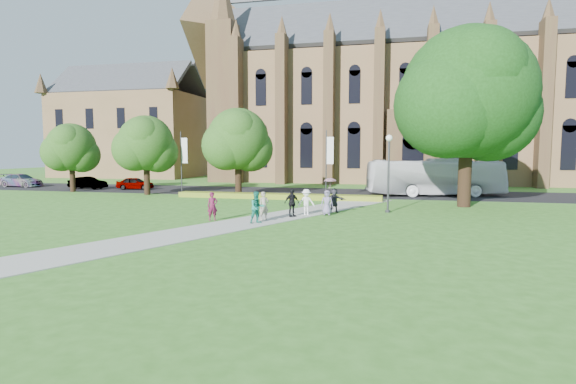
% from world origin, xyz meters
% --- Properties ---
extents(ground, '(160.00, 160.00, 0.00)m').
position_xyz_m(ground, '(0.00, 0.00, 0.00)').
color(ground, '#346C20').
rests_on(ground, ground).
extents(road, '(160.00, 10.00, 0.02)m').
position_xyz_m(road, '(0.00, 20.00, 0.01)').
color(road, black).
rests_on(road, ground).
extents(footpath, '(15.58, 28.54, 0.04)m').
position_xyz_m(footpath, '(0.00, 1.00, 0.02)').
color(footpath, '#B2B2A8').
rests_on(footpath, ground).
extents(flower_hedge, '(18.00, 1.40, 0.45)m').
position_xyz_m(flower_hedge, '(-2.00, 13.20, 0.23)').
color(flower_hedge, '#AD9C22').
rests_on(flower_hedge, ground).
extents(cathedral, '(52.60, 18.25, 28.00)m').
position_xyz_m(cathedral, '(10.00, 39.73, 12.98)').
color(cathedral, brown).
rests_on(cathedral, ground).
extents(building_west, '(22.00, 14.00, 18.30)m').
position_xyz_m(building_west, '(-34.00, 42.00, 9.21)').
color(building_west, brown).
rests_on(building_west, ground).
extents(streetlamp, '(0.44, 0.44, 5.24)m').
position_xyz_m(streetlamp, '(7.50, 6.50, 3.30)').
color(streetlamp, '#38383D').
rests_on(streetlamp, ground).
extents(large_tree, '(9.60, 9.60, 13.20)m').
position_xyz_m(large_tree, '(13.00, 11.00, 8.37)').
color(large_tree, '#332114').
rests_on(large_tree, ground).
extents(street_tree_0, '(5.20, 5.20, 7.50)m').
position_xyz_m(street_tree_0, '(-15.00, 14.00, 4.87)').
color(street_tree_0, '#332114').
rests_on(street_tree_0, ground).
extents(street_tree_1, '(5.60, 5.60, 8.05)m').
position_xyz_m(street_tree_1, '(-6.00, 14.50, 5.22)').
color(street_tree_1, '#332114').
rests_on(street_tree_1, ground).
extents(street_tree_2, '(4.80, 4.80, 6.95)m').
position_xyz_m(street_tree_2, '(-24.00, 15.00, 4.53)').
color(street_tree_2, '#332114').
rests_on(street_tree_2, ground).
extents(banner_pole_0, '(0.70, 0.10, 6.00)m').
position_xyz_m(banner_pole_0, '(2.11, 15.20, 3.39)').
color(banner_pole_0, '#38383D').
rests_on(banner_pole_0, ground).
extents(banner_pole_1, '(0.70, 0.10, 6.00)m').
position_xyz_m(banner_pole_1, '(-11.89, 15.20, 3.39)').
color(banner_pole_1, '#38383D').
rests_on(banner_pole_1, ground).
extents(tour_coach, '(12.72, 5.68, 3.45)m').
position_xyz_m(tour_coach, '(11.57, 18.98, 1.74)').
color(tour_coach, silver).
rests_on(tour_coach, road).
extents(car_0, '(4.08, 2.16, 1.32)m').
position_xyz_m(car_0, '(-19.27, 18.82, 0.68)').
color(car_0, gray).
rests_on(car_0, road).
extents(car_1, '(4.11, 1.59, 1.33)m').
position_xyz_m(car_1, '(-24.65, 18.17, 0.69)').
color(car_1, gray).
rests_on(car_1, road).
extents(car_2, '(5.23, 2.37, 1.49)m').
position_xyz_m(car_2, '(-34.20, 19.12, 0.76)').
color(car_2, gray).
rests_on(car_2, road).
extents(pedestrian_0, '(0.74, 0.68, 1.69)m').
position_xyz_m(pedestrian_0, '(-2.62, 0.29, 0.89)').
color(pedestrian_0, maroon).
rests_on(pedestrian_0, footpath).
extents(pedestrian_1, '(1.12, 1.09, 1.81)m').
position_xyz_m(pedestrian_1, '(0.28, -0.11, 0.95)').
color(pedestrian_1, '#177562').
rests_on(pedestrian_1, footpath).
extents(pedestrian_2, '(1.22, 0.94, 1.66)m').
position_xyz_m(pedestrian_2, '(2.38, 3.86, 0.87)').
color(pedestrian_2, white).
rests_on(pedestrian_2, footpath).
extents(pedestrian_3, '(1.05, 1.01, 1.75)m').
position_xyz_m(pedestrian_3, '(1.64, 2.84, 0.92)').
color(pedestrian_3, black).
rests_on(pedestrian_3, footpath).
extents(pedestrian_4, '(0.83, 0.58, 1.59)m').
position_xyz_m(pedestrian_4, '(3.67, 4.19, 0.84)').
color(pedestrian_4, slate).
rests_on(pedestrian_4, footpath).
extents(pedestrian_5, '(1.59, 1.02, 1.63)m').
position_xyz_m(pedestrian_5, '(3.99, 5.41, 0.86)').
color(pedestrian_5, '#292830').
rests_on(pedestrian_5, footpath).
extents(pedestrian_6, '(0.73, 0.70, 1.69)m').
position_xyz_m(pedestrian_6, '(0.32, 1.14, 0.89)').
color(pedestrian_6, gray).
rests_on(pedestrian_6, footpath).
extents(parasol, '(0.83, 0.83, 0.70)m').
position_xyz_m(parasol, '(3.85, 4.29, 1.98)').
color(parasol, pink).
rests_on(parasol, pedestrian_4).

